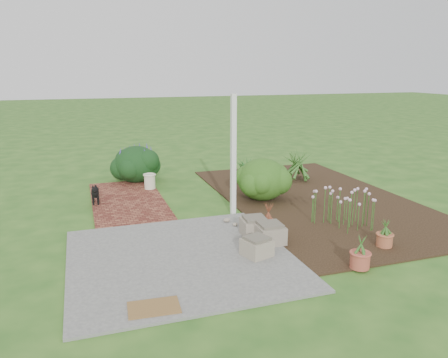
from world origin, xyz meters
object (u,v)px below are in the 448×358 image
object	(u,v)px
cream_ceramic_urn	(150,181)
evergreen_shrub	(262,178)
black_dog	(95,193)
stone_trough_near	(257,247)

from	to	relation	value
cream_ceramic_urn	evergreen_shrub	xyz separation A→B (m)	(2.35, -1.67, 0.30)
black_dog	cream_ceramic_urn	bearing A→B (deg)	37.10
stone_trough_near	cream_ceramic_urn	bearing A→B (deg)	102.05
cream_ceramic_urn	evergreen_shrub	distance (m)	2.90
stone_trough_near	black_dog	bearing A→B (deg)	122.22
cream_ceramic_urn	evergreen_shrub	bearing A→B (deg)	-35.40
black_dog	cream_ceramic_urn	world-z (taller)	black_dog
evergreen_shrub	black_dog	bearing A→B (deg)	168.31
black_dog	evergreen_shrub	xyz separation A→B (m)	(3.71, -0.77, 0.22)
black_dog	cream_ceramic_urn	xyz separation A→B (m)	(1.36, 0.90, -0.08)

